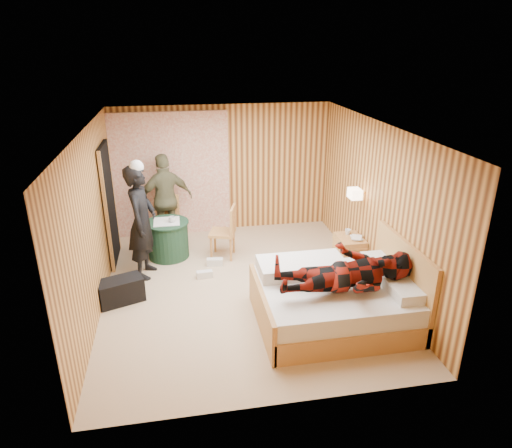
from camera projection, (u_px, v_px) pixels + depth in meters
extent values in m
cube|color=tan|center=(243.00, 288.00, 7.15)|extent=(4.20, 5.00, 0.01)
cube|color=white|center=(241.00, 128.00, 6.21)|extent=(4.20, 5.00, 0.01)
cube|color=#E0A956|center=(223.00, 169.00, 8.96)|extent=(4.20, 0.02, 2.50)
cube|color=#E0A956|center=(93.00, 223.00, 6.33)|extent=(0.02, 5.00, 2.50)
cube|color=#E0A956|center=(377.00, 205.00, 7.02)|extent=(0.02, 5.00, 2.50)
cube|color=#EFE4CF|center=(172.00, 175.00, 8.75)|extent=(2.20, 0.08, 2.40)
cube|color=black|center=(109.00, 205.00, 7.70)|extent=(0.06, 0.90, 2.05)
cylinder|color=gold|center=(360.00, 193.00, 7.40)|extent=(0.18, 0.04, 0.04)
cube|color=#FFDCB2|center=(355.00, 194.00, 7.38)|extent=(0.18, 0.24, 0.16)
cube|color=tan|center=(334.00, 311.00, 6.25)|extent=(2.03, 1.62, 0.30)
cube|color=white|center=(335.00, 294.00, 6.15)|extent=(1.97, 1.56, 0.25)
cube|color=tan|center=(262.00, 310.00, 6.04)|extent=(0.06, 1.62, 0.57)
cube|color=tan|center=(403.00, 279.00, 6.26)|extent=(0.06, 1.62, 1.12)
cube|color=silver|center=(405.00, 290.00, 5.85)|extent=(0.39, 0.56, 0.14)
cube|color=silver|center=(380.00, 263.00, 6.56)|extent=(0.39, 0.56, 0.14)
cube|color=white|center=(301.00, 266.00, 6.43)|extent=(1.22, 0.61, 0.18)
cube|color=tan|center=(349.00, 252.00, 7.70)|extent=(0.40, 0.55, 0.55)
cube|color=tan|center=(350.00, 243.00, 7.64)|extent=(0.42, 0.57, 0.03)
cylinder|color=#1D3F2A|center=(168.00, 240.00, 8.07)|extent=(0.71, 0.71, 0.65)
cylinder|color=#1D3F2A|center=(167.00, 223.00, 7.95)|extent=(0.76, 0.76, 0.03)
cube|color=silver|center=(167.00, 222.00, 7.94)|extent=(0.48, 0.48, 0.01)
cube|color=tan|center=(168.00, 222.00, 8.51)|extent=(0.48, 0.48, 0.05)
cube|color=tan|center=(168.00, 206.00, 8.59)|extent=(0.42, 0.10, 0.46)
cylinder|color=tan|center=(158.00, 237.00, 8.44)|extent=(0.04, 0.04, 0.43)
cylinder|color=tan|center=(179.00, 230.00, 8.76)|extent=(0.04, 0.04, 0.43)
cube|color=tan|center=(222.00, 233.00, 8.02)|extent=(0.53, 0.53, 0.05)
cube|color=tan|center=(233.00, 220.00, 7.91)|extent=(0.16, 0.42, 0.47)
cylinder|color=tan|center=(215.00, 241.00, 8.29)|extent=(0.04, 0.04, 0.44)
cylinder|color=tan|center=(231.00, 250.00, 7.94)|extent=(0.04, 0.04, 0.44)
cube|color=black|center=(121.00, 291.00, 6.72)|extent=(0.73, 0.55, 0.37)
cube|color=silver|center=(215.00, 262.00, 7.85)|extent=(0.29, 0.15, 0.12)
cube|color=silver|center=(205.00, 274.00, 7.44)|extent=(0.26, 0.12, 0.11)
imported|color=black|center=(142.00, 222.00, 7.23)|extent=(0.58, 0.76, 1.86)
imported|color=#646342|center=(166.00, 199.00, 8.45)|extent=(1.09, 0.68, 1.72)
imported|color=maroon|center=(347.00, 263.00, 5.77)|extent=(0.86, 0.67, 1.77)
imported|color=silver|center=(351.00, 238.00, 7.55)|extent=(0.19, 0.24, 0.02)
imported|color=silver|center=(352.00, 237.00, 7.54)|extent=(0.24, 0.27, 0.02)
imported|color=silver|center=(348.00, 232.00, 7.70)|extent=(0.12, 0.12, 0.09)
imported|color=silver|center=(172.00, 219.00, 7.89)|extent=(0.14, 0.14, 0.10)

